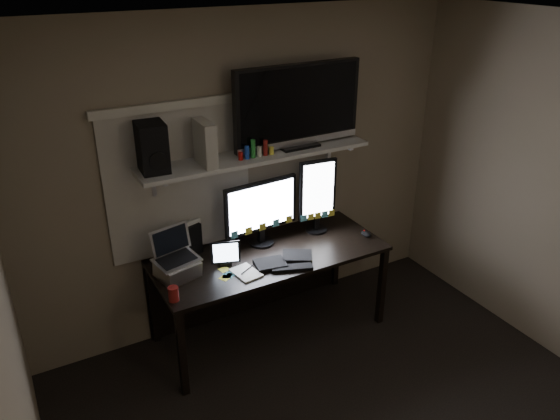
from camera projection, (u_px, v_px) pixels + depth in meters
ceiling at (423, 38)px, 2.31m from camera, size 3.60×3.60×0.00m
back_wall at (247, 175)px, 4.27m from camera, size 3.60×0.00×3.60m
left_wall at (25, 414)px, 2.07m from camera, size 0.00×3.60×3.60m
window_blinds at (180, 183)px, 4.00m from camera, size 1.10×0.02×1.10m
desk at (263, 266)px, 4.37m from camera, size 1.80×0.75×0.73m
wall_shelf at (256, 156)px, 4.04m from camera, size 1.80×0.35×0.03m
monitor_landscape at (261, 212)px, 4.23m from camera, size 0.63×0.11×0.55m
monitor_portrait at (317, 196)px, 4.41m from camera, size 0.32×0.09×0.63m
keyboard at (284, 260)px, 4.08m from camera, size 0.50×0.33×0.03m
mouse at (366, 234)px, 4.45m from camera, size 0.07×0.11×0.04m
notepad at (246, 273)px, 3.94m from camera, size 0.19×0.24×0.01m
tablet at (225, 253)px, 4.01m from camera, size 0.24×0.16×0.19m
file_sorter at (187, 240)px, 4.12m from camera, size 0.23×0.15×0.27m
laptop at (176, 256)px, 3.83m from camera, size 0.36×0.31×0.34m
cup at (173, 294)px, 3.61m from camera, size 0.09×0.09×0.10m
sticky_notes at (215, 274)px, 3.93m from camera, size 0.31×0.23×0.00m
tv at (298, 106)px, 4.06m from camera, size 1.05×0.20×0.63m
game_console at (205, 143)px, 3.77m from camera, size 0.09×0.26×0.31m
speaker at (152, 147)px, 3.65m from camera, size 0.20×0.24×0.34m
bottles at (256, 148)px, 3.94m from camera, size 0.22×0.08×0.13m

